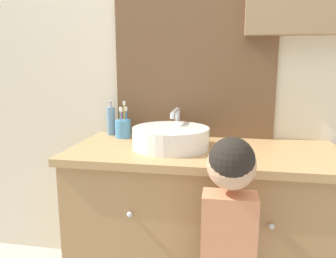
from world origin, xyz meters
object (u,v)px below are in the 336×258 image
Objects in this scene: sink_basin at (171,137)px; child_figure at (229,238)px; soap_dispenser at (111,121)px; toothbrush_holder at (123,128)px.

sink_basin reaches higher than child_figure.
soap_dispenser is 0.20× the size of child_figure.
child_figure is at bearing -46.45° from toothbrush_holder.
soap_dispenser is (-0.09, 0.06, 0.03)m from toothbrush_holder.
toothbrush_holder reaches higher than soap_dispenser.
sink_basin is 0.44× the size of child_figure.
toothbrush_holder reaches higher than sink_basin.
soap_dispenser is 0.99m from child_figure.
toothbrush_holder reaches higher than child_figure.
sink_basin is 0.34m from toothbrush_holder.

